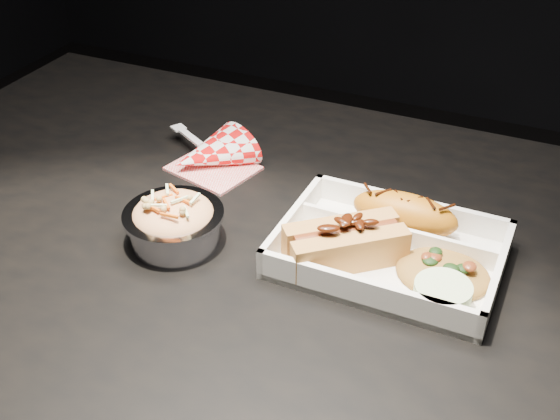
% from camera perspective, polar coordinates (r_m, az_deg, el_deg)
% --- Properties ---
extents(dining_table, '(1.20, 0.80, 0.75)m').
position_cam_1_polar(dining_table, '(0.90, -1.42, -7.41)').
color(dining_table, black).
rests_on(dining_table, ground).
extents(food_tray, '(0.25, 0.18, 0.04)m').
position_cam_1_polar(food_tray, '(0.82, 8.87, -3.54)').
color(food_tray, white).
rests_on(food_tray, dining_table).
extents(fried_pastry, '(0.13, 0.05, 0.05)m').
position_cam_1_polar(fried_pastry, '(0.85, 10.11, -0.27)').
color(fried_pastry, '#B76912').
rests_on(fried_pastry, food_tray).
extents(hotdog, '(0.14, 0.13, 0.06)m').
position_cam_1_polar(hotdog, '(0.79, 5.34, -2.51)').
color(hotdog, '#C08441').
rests_on(hotdog, food_tray).
extents(fried_rice_mound, '(0.11, 0.09, 0.03)m').
position_cam_1_polar(fried_rice_mound, '(0.79, 13.20, -4.42)').
color(fried_rice_mound, '#9E6C2E').
rests_on(fried_rice_mound, food_tray).
extents(cupcake_liner, '(0.06, 0.06, 0.03)m').
position_cam_1_polar(cupcake_liner, '(0.75, 13.02, -6.85)').
color(cupcake_liner, beige).
rests_on(cupcake_liner, food_tray).
extents(foil_coleslaw_cup, '(0.12, 0.12, 0.07)m').
position_cam_1_polar(foil_coleslaw_cup, '(0.83, -8.62, -0.85)').
color(foil_coleslaw_cup, silver).
rests_on(foil_coleslaw_cup, dining_table).
extents(napkin_fork, '(0.16, 0.15, 0.10)m').
position_cam_1_polar(napkin_fork, '(0.99, -5.72, 4.51)').
color(napkin_fork, red).
rests_on(napkin_fork, dining_table).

